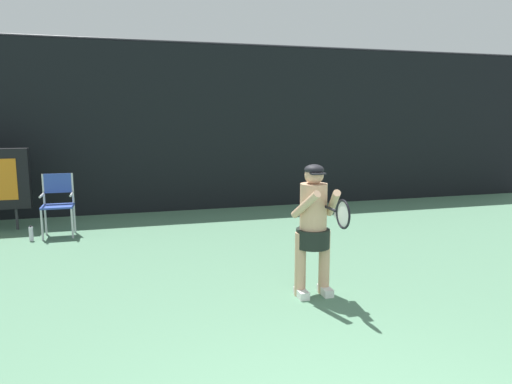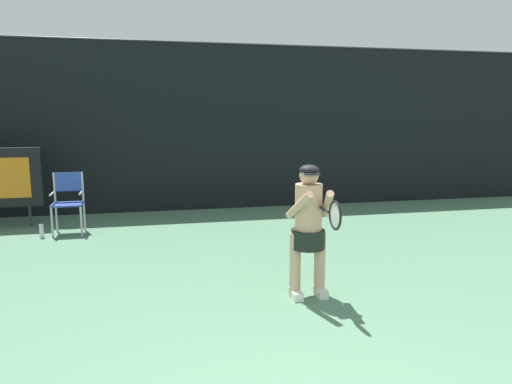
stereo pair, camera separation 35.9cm
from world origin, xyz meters
The scene contains 5 objects.
backdrop_screen centered at (0.00, 8.50, 1.81)m, with size 18.00×0.12×3.66m.
umpire_chair centered at (-2.34, 6.79, 0.62)m, with size 0.52×0.44×1.08m.
water_bottle centered at (-2.76, 6.52, 0.12)m, with size 0.07×0.07×0.27m.
tennis_player centered at (0.87, 2.99, 0.85)m, with size 0.53×0.60×1.54m.
tennis_racket centered at (0.96, 2.47, 1.07)m, with size 0.03×0.60×0.31m.
Camera 2 is at (-0.85, -2.01, 2.08)m, focal length 33.12 mm.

